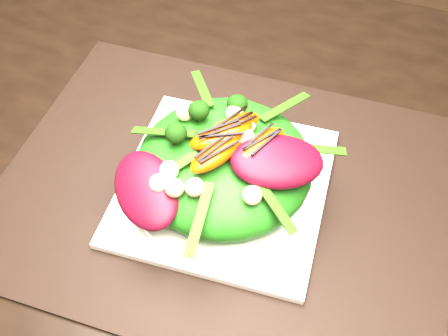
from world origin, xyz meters
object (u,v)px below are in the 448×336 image
(lettuce_mound, at_px, (224,164))
(placemat, at_px, (224,189))
(orange_segment, at_px, (229,122))
(plate_base, at_px, (224,186))
(salad_bowl, at_px, (224,180))
(dining_table, at_px, (426,250))

(lettuce_mound, bearing_deg, placemat, -26.57)
(placemat, bearing_deg, orange_segment, 96.78)
(plate_base, bearing_deg, salad_bowl, -165.96)
(lettuce_mound, bearing_deg, salad_bowl, -153.43)
(dining_table, bearing_deg, placemat, -177.13)
(lettuce_mound, relative_size, orange_segment, 2.99)
(placemat, xyz_separation_m, plate_base, (-0.00, 0.00, 0.01))
(placemat, height_order, orange_segment, orange_segment)
(placemat, bearing_deg, lettuce_mound, 153.43)
(plate_base, xyz_separation_m, orange_segment, (-0.00, 0.03, 0.09))
(placemat, bearing_deg, dining_table, 2.87)
(salad_bowl, bearing_deg, placemat, 0.00)
(dining_table, distance_m, placemat, 0.25)
(dining_table, relative_size, salad_bowl, 7.05)
(plate_base, xyz_separation_m, salad_bowl, (-0.00, -0.00, 0.01))
(dining_table, xyz_separation_m, salad_bowl, (-0.25, -0.01, 0.04))
(dining_table, height_order, salad_bowl, dining_table)
(plate_base, height_order, orange_segment, orange_segment)
(orange_segment, bearing_deg, plate_base, -83.22)
(placemat, distance_m, orange_segment, 0.10)
(salad_bowl, xyz_separation_m, orange_segment, (-0.00, 0.03, 0.07))
(plate_base, xyz_separation_m, lettuce_mound, (0.00, 0.00, 0.04))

